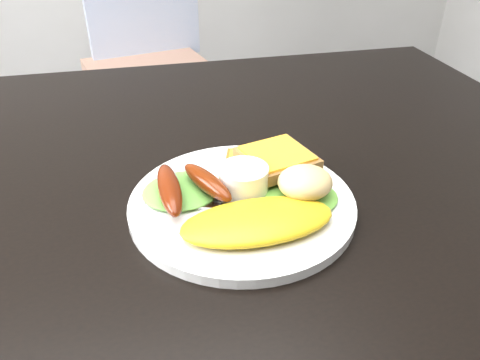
# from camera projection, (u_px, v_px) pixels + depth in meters

# --- Properties ---
(dining_table) EXTENTS (1.20, 0.80, 0.04)m
(dining_table) POSITION_uv_depth(u_px,v_px,m) (172.00, 172.00, 0.65)
(dining_table) COLOR black
(dining_table) RESTS_ON ground
(dining_chair) EXTENTS (0.54, 0.54, 0.05)m
(dining_chair) POSITION_uv_depth(u_px,v_px,m) (152.00, 74.00, 1.79)
(dining_chair) COLOR tan
(dining_chair) RESTS_ON ground
(person) EXTENTS (0.54, 0.42, 1.31)m
(person) POSITION_uv_depth(u_px,v_px,m) (40.00, 110.00, 1.01)
(person) COLOR navy
(person) RESTS_ON ground
(plate) EXTENTS (0.26, 0.26, 0.01)m
(plate) POSITION_uv_depth(u_px,v_px,m) (242.00, 203.00, 0.54)
(plate) COLOR white
(plate) RESTS_ON dining_table
(lettuce_left) EXTENTS (0.11, 0.10, 0.01)m
(lettuce_left) POSITION_uv_depth(u_px,v_px,m) (182.00, 190.00, 0.55)
(lettuce_left) COLOR #468332
(lettuce_left) RESTS_ON plate
(lettuce_right) EXTENTS (0.09, 0.08, 0.01)m
(lettuce_right) POSITION_uv_depth(u_px,v_px,m) (300.00, 197.00, 0.54)
(lettuce_right) COLOR green
(lettuce_right) RESTS_ON plate
(omelette) EXTENTS (0.17, 0.08, 0.02)m
(omelette) POSITION_uv_depth(u_px,v_px,m) (258.00, 221.00, 0.49)
(omelette) COLOR gold
(omelette) RESTS_ON plate
(sausage_a) EXTENTS (0.03, 0.10, 0.03)m
(sausage_a) POSITION_uv_depth(u_px,v_px,m) (169.00, 189.00, 0.52)
(sausage_a) COLOR #5C2808
(sausage_a) RESTS_ON lettuce_left
(sausage_b) EXTENTS (0.06, 0.09, 0.02)m
(sausage_b) POSITION_uv_depth(u_px,v_px,m) (207.00, 182.00, 0.53)
(sausage_b) COLOR #5E200C
(sausage_b) RESTS_ON lettuce_left
(ramekin) EXTENTS (0.08, 0.08, 0.03)m
(ramekin) POSITION_uv_depth(u_px,v_px,m) (244.00, 180.00, 0.54)
(ramekin) COLOR white
(ramekin) RESTS_ON plate
(toast_a) EXTENTS (0.09, 0.09, 0.01)m
(toast_a) POSITION_uv_depth(u_px,v_px,m) (253.00, 167.00, 0.59)
(toast_a) COLOR brown
(toast_a) RESTS_ON plate
(toast_b) EXTENTS (0.10, 0.10, 0.01)m
(toast_b) POSITION_uv_depth(u_px,v_px,m) (277.00, 159.00, 0.58)
(toast_b) COLOR #985E37
(toast_b) RESTS_ON toast_a
(potato_salad) EXTENTS (0.07, 0.06, 0.03)m
(potato_salad) POSITION_uv_depth(u_px,v_px,m) (305.00, 182.00, 0.52)
(potato_salad) COLOR beige
(potato_salad) RESTS_ON lettuce_right
(fork) EXTENTS (0.14, 0.06, 0.00)m
(fork) POSITION_uv_depth(u_px,v_px,m) (210.00, 206.00, 0.52)
(fork) COLOR #ADAFB7
(fork) RESTS_ON plate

